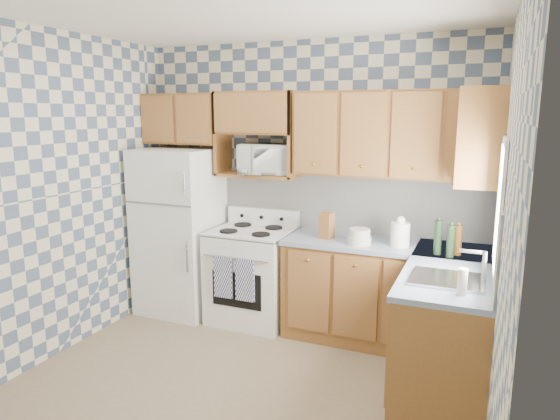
# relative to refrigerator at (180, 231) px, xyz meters

# --- Properties ---
(floor) EXTENTS (3.40, 3.40, 0.00)m
(floor) POSITION_rel_refrigerator_xyz_m (1.27, -1.25, -0.84)
(floor) COLOR #78654F
(floor) RESTS_ON ground
(back_wall) EXTENTS (3.40, 0.02, 2.70)m
(back_wall) POSITION_rel_refrigerator_xyz_m (1.27, 0.35, 0.51)
(back_wall) COLOR #4C5D7A
(back_wall) RESTS_ON ground
(right_wall) EXTENTS (0.02, 3.20, 2.70)m
(right_wall) POSITION_rel_refrigerator_xyz_m (2.97, -1.25, 0.51)
(right_wall) COLOR #4C5D7A
(right_wall) RESTS_ON ground
(backsplash_back) EXTENTS (2.60, 0.02, 0.56)m
(backsplash_back) POSITION_rel_refrigerator_xyz_m (1.68, 0.34, 0.36)
(backsplash_back) COLOR silver
(backsplash_back) RESTS_ON back_wall
(backsplash_right) EXTENTS (0.02, 1.60, 0.56)m
(backsplash_right) POSITION_rel_refrigerator_xyz_m (2.96, -0.45, 0.36)
(backsplash_right) COLOR silver
(backsplash_right) RESTS_ON right_wall
(refrigerator) EXTENTS (0.75, 0.70, 1.68)m
(refrigerator) POSITION_rel_refrigerator_xyz_m (0.00, 0.00, 0.00)
(refrigerator) COLOR white
(refrigerator) RESTS_ON floor
(stove_body) EXTENTS (0.76, 0.65, 0.90)m
(stove_body) POSITION_rel_refrigerator_xyz_m (0.80, 0.03, -0.39)
(stove_body) COLOR white
(stove_body) RESTS_ON floor
(cooktop) EXTENTS (0.76, 0.65, 0.02)m
(cooktop) POSITION_rel_refrigerator_xyz_m (0.80, 0.03, 0.07)
(cooktop) COLOR silver
(cooktop) RESTS_ON stove_body
(backguard) EXTENTS (0.76, 0.08, 0.17)m
(backguard) POSITION_rel_refrigerator_xyz_m (0.80, 0.30, 0.16)
(backguard) COLOR white
(backguard) RESTS_ON cooktop
(dish_towel_left) EXTENTS (0.19, 0.02, 0.39)m
(dish_towel_left) POSITION_rel_refrigerator_xyz_m (0.68, -0.32, -0.31)
(dish_towel_left) COLOR navy
(dish_towel_left) RESTS_ON stove_body
(dish_towel_right) EXTENTS (0.19, 0.02, 0.39)m
(dish_towel_right) POSITION_rel_refrigerator_xyz_m (0.90, -0.32, -0.31)
(dish_towel_right) COLOR navy
(dish_towel_right) RESTS_ON stove_body
(base_cabinets_back) EXTENTS (1.75, 0.60, 0.88)m
(base_cabinets_back) POSITION_rel_refrigerator_xyz_m (2.10, 0.05, -0.40)
(base_cabinets_back) COLOR brown
(base_cabinets_back) RESTS_ON floor
(base_cabinets_right) EXTENTS (0.60, 1.60, 0.88)m
(base_cabinets_right) POSITION_rel_refrigerator_xyz_m (2.67, -0.45, -0.40)
(base_cabinets_right) COLOR brown
(base_cabinets_right) RESTS_ON floor
(countertop_back) EXTENTS (1.77, 0.63, 0.04)m
(countertop_back) POSITION_rel_refrigerator_xyz_m (2.10, 0.05, 0.06)
(countertop_back) COLOR slate
(countertop_back) RESTS_ON base_cabinets_back
(countertop_right) EXTENTS (0.63, 1.60, 0.04)m
(countertop_right) POSITION_rel_refrigerator_xyz_m (2.67, -0.45, 0.06)
(countertop_right) COLOR slate
(countertop_right) RESTS_ON base_cabinets_right
(upper_cabinets_back) EXTENTS (1.75, 0.33, 0.74)m
(upper_cabinets_back) POSITION_rel_refrigerator_xyz_m (2.10, 0.19, 1.01)
(upper_cabinets_back) COLOR brown
(upper_cabinets_back) RESTS_ON back_wall
(upper_cabinets_fridge) EXTENTS (0.82, 0.33, 0.50)m
(upper_cabinets_fridge) POSITION_rel_refrigerator_xyz_m (-0.02, 0.19, 1.13)
(upper_cabinets_fridge) COLOR brown
(upper_cabinets_fridge) RESTS_ON back_wall
(upper_cabinets_right) EXTENTS (0.33, 0.70, 0.74)m
(upper_cabinets_right) POSITION_rel_refrigerator_xyz_m (2.81, 0.00, 1.01)
(upper_cabinets_right) COLOR brown
(upper_cabinets_right) RESTS_ON right_wall
(microwave_shelf) EXTENTS (0.80, 0.33, 0.03)m
(microwave_shelf) POSITION_rel_refrigerator_xyz_m (0.80, 0.19, 0.60)
(microwave_shelf) COLOR brown
(microwave_shelf) RESTS_ON back_wall
(microwave) EXTENTS (0.60, 0.48, 0.29)m
(microwave) POSITION_rel_refrigerator_xyz_m (0.90, 0.18, 0.75)
(microwave) COLOR white
(microwave) RESTS_ON microwave_shelf
(sink) EXTENTS (0.48, 0.40, 0.03)m
(sink) POSITION_rel_refrigerator_xyz_m (2.67, -0.80, 0.09)
(sink) COLOR #B7B7BC
(sink) RESTS_ON countertop_right
(window) EXTENTS (0.02, 0.66, 0.86)m
(window) POSITION_rel_refrigerator_xyz_m (2.96, -0.80, 0.61)
(window) COLOR white
(window) RESTS_ON right_wall
(bottle_0) EXTENTS (0.06, 0.06, 0.28)m
(bottle_0) POSITION_rel_refrigerator_xyz_m (2.54, -0.16, 0.22)
(bottle_0) COLOR black
(bottle_0) RESTS_ON countertop_back
(bottle_1) EXTENTS (0.06, 0.06, 0.26)m
(bottle_1) POSITION_rel_refrigerator_xyz_m (2.64, -0.21, 0.21)
(bottle_1) COLOR black
(bottle_1) RESTS_ON countertop_back
(bottle_2) EXTENTS (0.06, 0.06, 0.24)m
(bottle_2) POSITION_rel_refrigerator_xyz_m (2.69, -0.12, 0.20)
(bottle_2) COLOR #563414
(bottle_2) RESTS_ON countertop_back
(knife_block) EXTENTS (0.13, 0.13, 0.24)m
(knife_block) POSITION_rel_refrigerator_xyz_m (1.57, -0.00, 0.20)
(knife_block) COLOR brown
(knife_block) RESTS_ON countertop_back
(electric_kettle) EXTENTS (0.16, 0.16, 0.20)m
(electric_kettle) POSITION_rel_refrigerator_xyz_m (2.23, -0.03, 0.18)
(electric_kettle) COLOR white
(electric_kettle) RESTS_ON countertop_back
(food_containers) EXTENTS (0.20, 0.20, 0.14)m
(food_containers) POSITION_rel_refrigerator_xyz_m (1.89, -0.09, 0.15)
(food_containers) COLOR beige
(food_containers) RESTS_ON countertop_back
(soap_bottle) EXTENTS (0.06, 0.06, 0.17)m
(soap_bottle) POSITION_rel_refrigerator_xyz_m (2.78, -1.04, 0.17)
(soap_bottle) COLOR beige
(soap_bottle) RESTS_ON countertop_right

